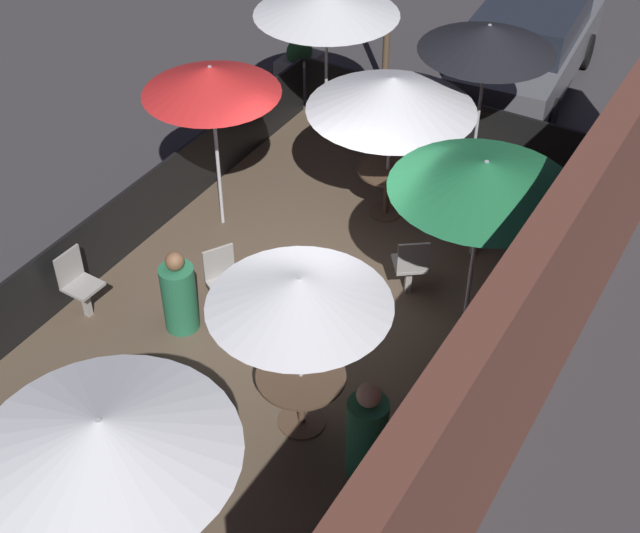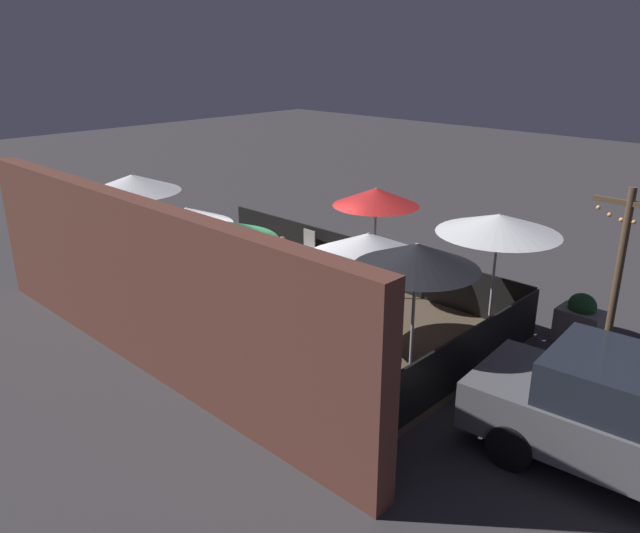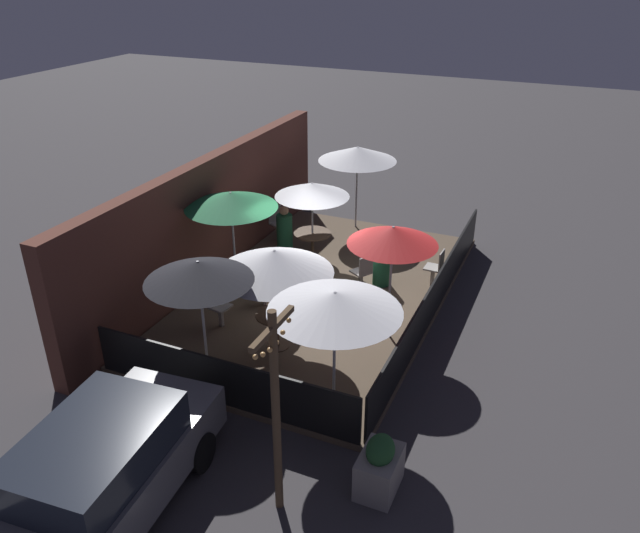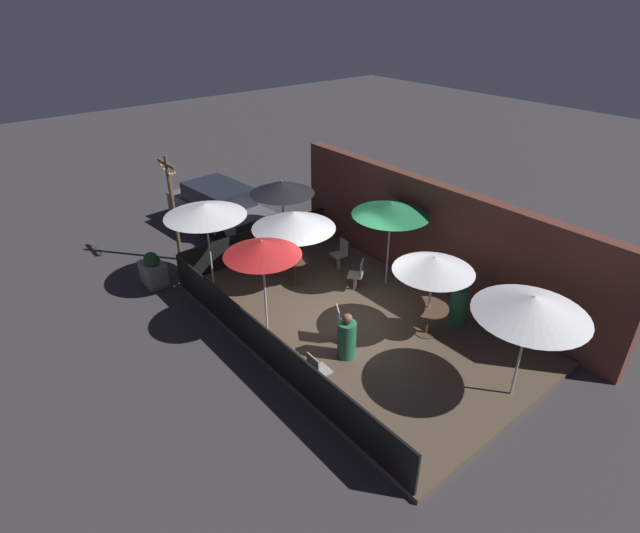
# 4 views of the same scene
# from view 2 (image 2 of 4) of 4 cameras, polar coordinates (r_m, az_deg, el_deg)

# --- Properties ---
(ground_plane) EXTENTS (60.00, 60.00, 0.00)m
(ground_plane) POSITION_cam_2_polar(r_m,az_deg,el_deg) (13.12, -4.22, -4.49)
(ground_plane) COLOR #383538
(patio_deck) EXTENTS (8.97, 5.46, 0.12)m
(patio_deck) POSITION_cam_2_polar(r_m,az_deg,el_deg) (13.09, -4.23, -4.25)
(patio_deck) COLOR brown
(patio_deck) RESTS_ON ground_plane
(building_wall) EXTENTS (10.57, 0.36, 3.04)m
(building_wall) POSITION_cam_2_polar(r_m,az_deg,el_deg) (10.95, -15.99, -1.70)
(building_wall) COLOR brown
(building_wall) RESTS_ON ground_plane
(fence_front) EXTENTS (8.77, 0.05, 0.95)m
(fence_front) POSITION_cam_2_polar(r_m,az_deg,el_deg) (14.69, 3.50, 0.75)
(fence_front) COLOR black
(fence_front) RESTS_ON patio_deck
(fence_side_left) EXTENTS (0.05, 5.26, 0.95)m
(fence_side_left) POSITION_cam_2_polar(r_m,az_deg,el_deg) (10.31, 12.68, -8.45)
(fence_side_left) COLOR black
(fence_side_left) RESTS_ON patio_deck
(patio_umbrella_0) EXTENTS (2.29, 2.29, 2.18)m
(patio_umbrella_0) POSITION_cam_2_polar(r_m,az_deg,el_deg) (10.85, 4.45, 1.86)
(patio_umbrella_0) COLOR #B2B2B7
(patio_umbrella_0) RESTS_ON patio_deck
(patio_umbrella_1) EXTENTS (1.88, 1.88, 2.10)m
(patio_umbrella_1) POSITION_cam_2_polar(r_m,az_deg,el_deg) (13.04, -12.07, 4.52)
(patio_umbrella_1) COLOR #B2B2B7
(patio_umbrella_1) RESTS_ON patio_deck
(patio_umbrella_2) EXTENTS (1.93, 1.93, 2.48)m
(patio_umbrella_2) POSITION_cam_2_polar(r_m,az_deg,el_deg) (9.36, 8.80, 0.95)
(patio_umbrella_2) COLOR #B2B2B7
(patio_umbrella_2) RESTS_ON patio_deck
(patio_umbrella_3) EXTENTS (1.81, 1.81, 2.44)m
(patio_umbrella_3) POSITION_cam_2_polar(r_m,az_deg,el_deg) (13.02, 5.16, 6.36)
(patio_umbrella_3) COLOR #B2B2B7
(patio_umbrella_3) RESTS_ON patio_deck
(patio_umbrella_4) EXTENTS (2.10, 2.10, 2.48)m
(patio_umbrella_4) POSITION_cam_2_polar(r_m,az_deg,el_deg) (10.63, -9.46, 3.28)
(patio_umbrella_4) COLOR #B2B2B7
(patio_umbrella_4) RESTS_ON patio_deck
(patio_umbrella_5) EXTENTS (2.21, 2.21, 2.42)m
(patio_umbrella_5) POSITION_cam_2_polar(r_m,az_deg,el_deg) (11.48, 16.03, 3.76)
(patio_umbrella_5) COLOR #B2B2B7
(patio_umbrella_5) RESTS_ON patio_deck
(patio_umbrella_6) EXTENTS (2.20, 2.20, 2.39)m
(patio_umbrella_6) POSITION_cam_2_polar(r_m,az_deg,el_deg) (15.19, -16.76, 7.31)
(patio_umbrella_6) COLOR #B2B2B7
(patio_umbrella_6) RESTS_ON patio_deck
(dining_table_0) EXTENTS (0.85, 0.85, 0.76)m
(dining_table_0) POSITION_cam_2_polar(r_m,az_deg,el_deg) (11.33, 4.27, -4.57)
(dining_table_0) COLOR #4C3828
(dining_table_0) RESTS_ON patio_deck
(dining_table_1) EXTENTS (0.97, 0.97, 0.75)m
(dining_table_1) POSITION_cam_2_polar(r_m,az_deg,el_deg) (13.44, -11.67, -0.91)
(dining_table_1) COLOR #4C3828
(dining_table_1) RESTS_ON patio_deck
(patio_chair_0) EXTENTS (0.54, 0.54, 0.94)m
(patio_chair_0) POSITION_cam_2_polar(r_m,az_deg,el_deg) (13.44, -18.53, -1.95)
(patio_chair_0) COLOR gray
(patio_chair_0) RESTS_ON patio_deck
(patio_chair_1) EXTENTS (0.45, 0.45, 0.94)m
(patio_chair_1) POSITION_cam_2_polar(r_m,az_deg,el_deg) (10.49, -2.05, -7.17)
(patio_chair_1) COLOR gray
(patio_chair_1) RESTS_ON patio_deck
(patio_chair_2) EXTENTS (0.56, 0.56, 0.92)m
(patio_chair_2) POSITION_cam_2_polar(r_m,az_deg,el_deg) (11.58, -4.69, -4.56)
(patio_chair_2) COLOR gray
(patio_chair_2) RESTS_ON patio_deck
(patio_chair_3) EXTENTS (0.55, 0.55, 0.93)m
(patio_chair_3) POSITION_cam_2_polar(r_m,az_deg,el_deg) (13.72, -2.98, -0.49)
(patio_chair_3) COLOR gray
(patio_chair_3) RESTS_ON patio_deck
(patio_chair_4) EXTENTS (0.42, 0.42, 0.93)m
(patio_chair_4) POSITION_cam_2_polar(r_m,az_deg,el_deg) (15.36, -1.27, 1.77)
(patio_chair_4) COLOR gray
(patio_chair_4) RESTS_ON patio_deck
(patron_0) EXTENTS (0.60, 0.60, 1.15)m
(patron_0) POSITION_cam_2_polar(r_m,az_deg,el_deg) (14.27, -3.45, 0.26)
(patron_0) COLOR #236642
(patron_0) RESTS_ON patio_deck
(patron_1) EXTENTS (0.56, 0.56, 1.27)m
(patron_1) POSITION_cam_2_polar(r_m,az_deg,el_deg) (13.18, -15.42, -1.86)
(patron_1) COLOR #236642
(patron_1) RESTS_ON patio_deck
(planter_box) EXTENTS (0.81, 0.57, 1.00)m
(planter_box) POSITION_cam_2_polar(r_m,az_deg,el_deg) (12.74, 22.67, -4.64)
(planter_box) COLOR gray
(planter_box) RESTS_ON ground_plane
(light_post) EXTENTS (1.10, 0.12, 3.35)m
(light_post) POSITION_cam_2_polar(r_m,az_deg,el_deg) (10.87, 25.56, -0.96)
(light_post) COLOR brown
(light_post) RESTS_ON ground_plane
(parked_car_0) EXTENTS (4.41, 2.07, 1.62)m
(parked_car_0) POSITION_cam_2_polar(r_m,az_deg,el_deg) (9.12, 27.21, -12.55)
(parked_car_0) COLOR #5B5B60
(parked_car_0) RESTS_ON ground_plane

